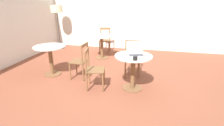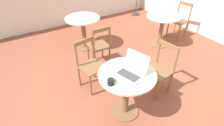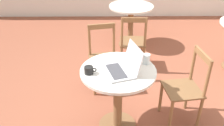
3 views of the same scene
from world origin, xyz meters
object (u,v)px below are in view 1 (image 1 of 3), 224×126
chair_mid_right (105,40)px  chair_far_front (81,61)px  cafe_table_near (133,64)px  laptop (135,52)px  chair_near_back (93,69)px  floor_lamp (57,11)px  mouse (123,52)px  cafe_table_far (50,54)px  chair_near_right (132,59)px  drinking_glass (130,49)px  mug (135,58)px  cafe_table_mid (102,41)px

chair_mid_right → chair_far_front: same height
cafe_table_near → laptop: laptop is taller
chair_near_back → chair_far_front: same height
floor_lamp → mouse: bearing=-130.7°
cafe_table_near → mouse: size_ratio=7.78×
chair_mid_right → mouse: bearing=-156.3°
cafe_table_far → chair_near_right: bearing=-76.9°
chair_far_front → drinking_glass: size_ratio=8.21×
chair_near_back → laptop: size_ratio=2.08×
cafe_table_far → mug: (-0.59, -2.18, 0.23)m
cafe_table_near → drinking_glass: (0.30, 0.13, 0.25)m
floor_lamp → drinking_glass: floor_lamp is taller
laptop → drinking_glass: laptop is taller
cafe_table_mid → chair_near_back: (-2.10, -0.44, -0.13)m
chair_near_back → chair_far_front: (0.43, 0.48, 0.00)m
mouse → drinking_glass: (0.13, -0.13, 0.04)m
cafe_table_far → mouse: 1.88m
laptop → mouse: bearing=67.4°
chair_near_back → mug: chair_near_back is taller
cafe_table_near → cafe_table_mid: same height
cafe_table_mid → drinking_glass: bearing=-145.3°
drinking_glass → floor_lamp: bearing=52.0°
chair_far_front → laptop: size_ratio=2.08×
floor_lamp → drinking_glass: 4.01m
chair_near_back → chair_mid_right: (2.86, 0.54, 0.00)m
cafe_table_far → chair_near_right: chair_near_right is taller
cafe_table_far → drinking_glass: (0.00, -2.00, 0.25)m
chair_near_right → floor_lamp: bearing=57.8°
floor_lamp → drinking_glass: bearing=-128.0°
cafe_table_near → cafe_table_mid: bearing=33.1°
chair_mid_right → cafe_table_far: bearing=162.5°
laptop → mug: laptop is taller
chair_far_front → mouse: chair_far_front is taller
chair_mid_right → laptop: bearing=-152.2°
cafe_table_mid → chair_near_right: chair_near_right is taller
mug → floor_lamp: bearing=47.5°
cafe_table_near → cafe_table_far: 2.14m
mouse → chair_far_front: bearing=84.5°
drinking_glass → mouse: bearing=135.5°
floor_lamp → cafe_table_mid: bearing=-112.0°
cafe_table_far → chair_near_back: 1.38m
chair_far_front → mug: chair_far_front is taller
cafe_table_near → drinking_glass: size_ratio=7.23×
chair_far_front → floor_lamp: size_ratio=0.53×
chair_near_back → drinking_glass: bearing=-56.2°
chair_mid_right → floor_lamp: size_ratio=0.53×
chair_near_right → drinking_glass: (-0.47, 0.02, 0.37)m
chair_far_front → floor_lamp: floor_lamp is taller
cafe_table_far → mouse: mouse is taller
mug → chair_near_right: bearing=9.3°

